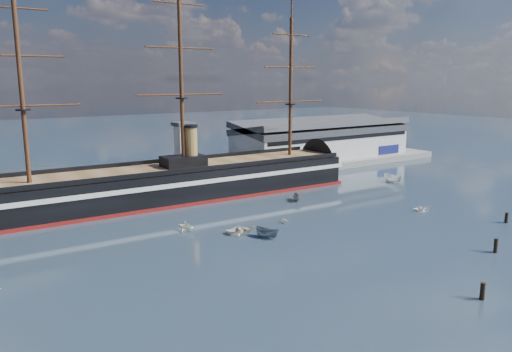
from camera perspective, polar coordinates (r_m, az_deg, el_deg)
ground at (r=106.05m, az=-1.60°, el=-4.36°), size 600.00×600.00×0.00m
quay at (r=141.23m, az=-6.09°, el=-0.53°), size 180.00×18.00×2.00m
warehouse at (r=170.62m, az=7.57°, el=4.15°), size 63.00×21.00×11.60m
quay_tower at (r=133.81m, az=-8.21°, el=3.02°), size 5.00×5.00×15.00m
warship at (r=118.83m, az=-9.84°, el=-0.83°), size 113.07×18.43×53.94m
motorboat_a at (r=90.65m, az=1.28°, el=-7.06°), size 6.18×3.84×2.32m
motorboat_b at (r=93.50m, az=-1.64°, el=-6.49°), size 1.53×3.59×1.66m
motorboat_c at (r=117.43m, az=4.67°, el=-2.87°), size 5.41×4.06×2.05m
motorboat_d at (r=95.40m, az=-7.99°, el=-6.23°), size 6.41×4.67×2.16m
motorboat_e at (r=114.52m, az=18.53°, el=-3.78°), size 1.54×2.88×1.28m
motorboat_f at (r=143.28m, az=15.37°, el=-0.69°), size 6.98×2.64×2.78m
motorboat_g at (r=99.85m, az=3.22°, el=-5.35°), size 3.39×1.81×1.19m
piling_near_mid at (r=72.80m, az=24.39°, el=-12.74°), size 0.64×0.64×3.04m
piling_near_right at (r=92.05m, az=25.65°, el=-7.89°), size 0.64×0.64×3.13m
piling_far_right at (r=111.43m, az=26.66°, el=-4.80°), size 0.64×0.64×2.83m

